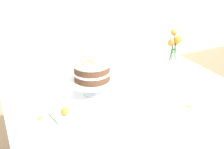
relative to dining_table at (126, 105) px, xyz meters
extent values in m
cube|color=white|center=(0.00, 0.03, 0.08)|extent=(1.40, 1.00, 0.03)
cylinder|color=brown|center=(-0.60, 0.43, -0.29)|extent=(0.06, 0.06, 0.71)
cylinder|color=brown|center=(0.60, 0.43, -0.29)|extent=(0.06, 0.06, 0.71)
cube|color=white|center=(-0.19, 0.08, 0.09)|extent=(0.37, 0.37, 0.00)
cylinder|color=silver|center=(-0.19, 0.08, 0.10)|extent=(0.11, 0.11, 0.01)
cylinder|color=silver|center=(-0.19, 0.08, 0.14)|extent=(0.03, 0.03, 0.07)
cylinder|color=silver|center=(-0.19, 0.08, 0.19)|extent=(0.29, 0.29, 0.01)
cylinder|color=brown|center=(-0.19, 0.08, 0.21)|extent=(0.21, 0.21, 0.04)
cylinder|color=white|center=(-0.19, 0.08, 0.24)|extent=(0.22, 0.22, 0.01)
cylinder|color=brown|center=(-0.19, 0.08, 0.27)|extent=(0.21, 0.21, 0.04)
cylinder|color=white|center=(-0.19, 0.08, 0.30)|extent=(0.22, 0.22, 0.02)
ellipsoid|color=yellow|center=(-0.19, 0.08, 0.31)|extent=(0.03, 0.02, 0.01)
ellipsoid|color=yellow|center=(-0.19, 0.07, 0.31)|extent=(0.03, 0.03, 0.00)
ellipsoid|color=orange|center=(-0.25, 0.06, 0.31)|extent=(0.04, 0.03, 0.00)
ellipsoid|color=yellow|center=(-0.20, 0.04, 0.31)|extent=(0.03, 0.03, 0.00)
ellipsoid|color=#E56B51|center=(-0.28, 0.07, 0.31)|extent=(0.03, 0.03, 0.01)
ellipsoid|color=yellow|center=(-0.19, 0.08, 0.31)|extent=(0.03, 0.03, 0.00)
ellipsoid|color=orange|center=(-0.21, 0.08, 0.31)|extent=(0.02, 0.03, 0.01)
cylinder|color=silver|center=(0.39, 0.08, 0.13)|extent=(0.06, 0.06, 0.08)
cone|color=silver|center=(0.39, 0.08, 0.20)|extent=(0.09, 0.09, 0.06)
cylinder|color=#2D6028|center=(0.41, 0.08, 0.27)|extent=(0.02, 0.01, 0.12)
sphere|color=orange|center=(0.41, 0.08, 0.33)|extent=(0.04, 0.04, 0.04)
ellipsoid|color=#236B2D|center=(0.41, 0.08, 0.28)|extent=(0.05, 0.03, 0.01)
cylinder|color=#2D6028|center=(0.40, 0.09, 0.30)|extent=(0.01, 0.02, 0.19)
sphere|color=orange|center=(0.40, 0.10, 0.40)|extent=(0.04, 0.04, 0.04)
ellipsoid|color=#236B2D|center=(0.40, 0.09, 0.26)|extent=(0.03, 0.05, 0.01)
cylinder|color=#2D6028|center=(0.38, 0.08, 0.27)|extent=(0.02, 0.01, 0.12)
sphere|color=orange|center=(0.37, 0.08, 0.33)|extent=(0.04, 0.04, 0.04)
cylinder|color=#2D6028|center=(0.38, 0.07, 0.28)|extent=(0.03, 0.01, 0.14)
sphere|color=orange|center=(0.36, 0.07, 0.35)|extent=(0.04, 0.04, 0.04)
ellipsoid|color=#236B2D|center=(0.38, 0.07, 0.29)|extent=(0.05, 0.03, 0.01)
cylinder|color=#2D6028|center=(0.40, 0.06, 0.29)|extent=(0.01, 0.03, 0.15)
sphere|color=orange|center=(0.40, 0.04, 0.36)|extent=(0.05, 0.05, 0.05)
cylinder|color=white|center=(-0.03, -0.20, 0.10)|extent=(0.12, 0.12, 0.01)
cylinder|color=white|center=(-0.03, -0.20, 0.13)|extent=(0.07, 0.07, 0.06)
torus|color=white|center=(0.02, -0.20, 0.13)|extent=(0.03, 0.01, 0.03)
cylinder|color=#2D6028|center=(-0.47, -0.08, 0.09)|extent=(0.03, 0.12, 0.01)
sphere|color=orange|center=(-0.41, -0.07, 0.11)|extent=(0.05, 0.05, 0.05)
ellipsoid|color=pink|center=(-0.49, 0.02, 0.09)|extent=(0.04, 0.04, 0.01)
ellipsoid|color=yellow|center=(0.24, -0.30, 0.09)|extent=(0.04, 0.05, 0.00)
ellipsoid|color=orange|center=(-0.53, -0.05, 0.09)|extent=(0.04, 0.05, 0.01)
camera|label=1|loc=(-0.69, -1.23, 0.88)|focal=42.10mm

